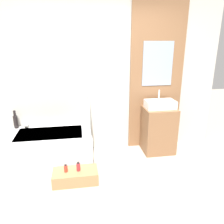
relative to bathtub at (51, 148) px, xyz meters
The scene contains 12 objects.
ground_plane 1.47m from the bathtub, 52.37° to the right, with size 12.00×12.00×0.00m, color #A39989.
wall_tiled_back 1.43m from the bathtub, 26.18° to the left, with size 4.20×0.06×2.60m, color #B7B2A8.
wall_wood_accent 2.17m from the bathtub, 11.61° to the left, with size 0.96×0.04×2.60m.
bathtub is the anchor object (origin of this frame).
glass_shower_screen 0.99m from the bathtub, ahead, with size 0.01×0.59×1.01m, color silver.
wooden_step_bench 0.73m from the bathtub, 56.98° to the right, with size 0.63×0.31×0.18m, color #997047.
vanity_cabinet 1.87m from the bathtub, ahead, with size 0.54×0.47×0.82m, color brown.
sink 1.97m from the bathtub, ahead, with size 0.50×0.30×0.30m.
vase_tall_dark 0.75m from the bathtub, 152.30° to the left, with size 0.07×0.07×0.31m.
vase_round_light 0.59m from the bathtub, 144.84° to the left, with size 0.10×0.10×0.10m, color silver.
bottle_soap_primary 0.65m from the bathtub, 66.45° to the right, with size 0.05×0.05×0.11m.
bottle_soap_secondary 0.73m from the bathtub, 53.87° to the right, with size 0.05×0.05×0.13m.
Camera 1 is at (-0.40, -2.16, 1.92)m, focal length 35.00 mm.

